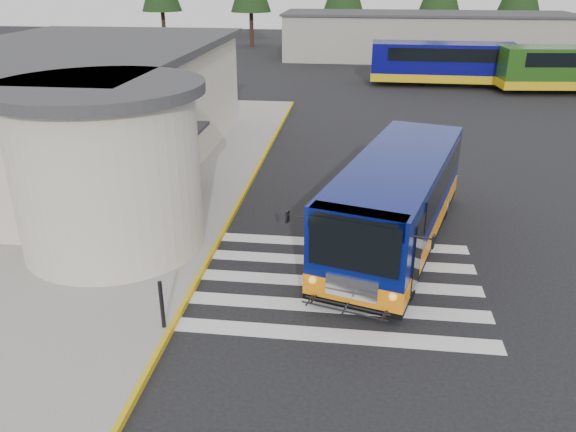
# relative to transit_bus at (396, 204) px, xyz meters

# --- Properties ---
(ground) EXTENTS (140.00, 140.00, 0.00)m
(ground) POSITION_rel_transit_bus_xyz_m (-1.27, -1.81, -1.29)
(ground) COLOR black
(ground) RESTS_ON ground
(sidewalk) EXTENTS (10.00, 34.00, 0.15)m
(sidewalk) POSITION_rel_transit_bus_xyz_m (-10.27, 2.19, -1.22)
(sidewalk) COLOR gray
(sidewalk) RESTS_ON ground
(curb_strip) EXTENTS (0.12, 34.00, 0.16)m
(curb_strip) POSITION_rel_transit_bus_xyz_m (-5.32, 2.19, -1.21)
(curb_strip) COLOR gold
(curb_strip) RESTS_ON ground
(station_building) EXTENTS (12.70, 18.70, 4.80)m
(station_building) POSITION_rel_transit_bus_xyz_m (-12.11, 5.10, 1.27)
(station_building) COLOR #BCB49F
(station_building) RESTS_ON ground
(crosswalk) EXTENTS (8.00, 5.35, 0.01)m
(crosswalk) POSITION_rel_transit_bus_xyz_m (-1.77, -2.61, -1.29)
(crosswalk) COLOR silver
(crosswalk) RESTS_ON ground
(depot_building) EXTENTS (26.40, 8.40, 4.20)m
(depot_building) POSITION_rel_transit_bus_xyz_m (4.73, 40.19, 0.81)
(depot_building) COLOR gray
(depot_building) RESTS_ON ground
(transit_bus) EXTENTS (5.29, 9.86, 2.70)m
(transit_bus) POSITION_rel_transit_bus_xyz_m (0.00, 0.00, 0.00)
(transit_bus) COLOR #08125E
(transit_bus) RESTS_ON ground
(pedestrian_a) EXTENTS (0.47, 0.69, 1.84)m
(pedestrian_a) POSITION_rel_transit_bus_xyz_m (-8.13, -3.26, -0.22)
(pedestrian_a) COLOR black
(pedestrian_a) RESTS_ON sidewalk
(pedestrian_b) EXTENTS (0.77, 0.94, 1.80)m
(pedestrian_b) POSITION_rel_transit_bus_xyz_m (-8.39, -2.30, -0.24)
(pedestrian_b) COLOR black
(pedestrian_b) RESTS_ON sidewalk
(bollard) EXTENTS (0.10, 0.10, 1.19)m
(bollard) POSITION_rel_transit_bus_xyz_m (-5.47, -5.35, -0.55)
(bollard) COLOR black
(bollard) RESTS_ON sidewalk
(far_bus_a) EXTENTS (10.14, 3.05, 2.60)m
(far_bus_a) POSITION_rel_transit_bus_xyz_m (4.63, 26.68, 0.40)
(far_bus_a) COLOR #08075A
(far_bus_a) RESTS_ON ground
(far_bus_b) EXTENTS (10.46, 3.86, 2.64)m
(far_bus_b) POSITION_rel_transit_bus_xyz_m (13.27, 25.11, 0.42)
(far_bus_b) COLOR #1F4612
(far_bus_b) RESTS_ON ground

